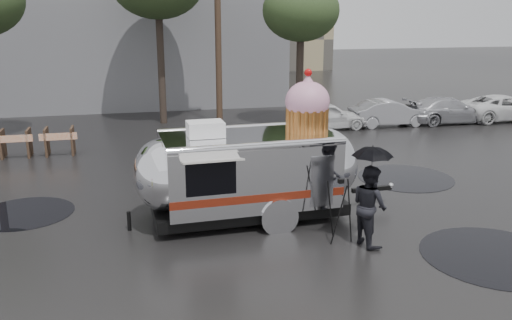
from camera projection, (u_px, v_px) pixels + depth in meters
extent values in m
plane|color=black|center=(210.00, 262.00, 11.36)|extent=(120.00, 120.00, 0.00)
cylinder|color=black|center=(24.00, 213.00, 14.10)|extent=(2.51, 2.51, 0.01)
cylinder|color=black|center=(405.00, 178.00, 17.07)|extent=(2.97, 2.97, 0.01)
cylinder|color=black|center=(496.00, 256.00, 11.64)|extent=(3.18, 3.18, 0.01)
cylinder|color=#473323|center=(218.00, 24.00, 23.85)|extent=(0.28, 0.28, 9.00)
cylinder|color=#382D26|center=(160.00, 50.00, 24.55)|extent=(0.32, 0.32, 6.75)
cylinder|color=#382D26|center=(300.00, 66.00, 24.15)|extent=(0.32, 0.32, 5.40)
ellipsoid|color=#263A1C|center=(301.00, 10.00, 23.51)|extent=(3.36, 3.36, 2.64)
cube|color=#473323|center=(2.00, 144.00, 19.32)|extent=(0.08, 0.80, 1.00)
cube|color=#473323|center=(29.00, 143.00, 19.51)|extent=(0.08, 0.80, 1.00)
cube|color=#E5590C|center=(13.00, 139.00, 18.99)|extent=(1.30, 0.04, 0.25)
cube|color=#473323|center=(47.00, 142.00, 19.64)|extent=(0.08, 0.80, 1.00)
cube|color=#473323|center=(73.00, 140.00, 19.84)|extent=(0.08, 0.80, 1.00)
cube|color=#E5590C|center=(58.00, 137.00, 19.32)|extent=(1.30, 0.04, 0.25)
imported|color=silver|center=(327.00, 113.00, 23.96)|extent=(4.00, 1.80, 1.40)
imported|color=#B2B2B7|center=(390.00, 111.00, 24.61)|extent=(4.00, 1.80, 1.40)
imported|color=#B2B2B7|center=(449.00, 108.00, 25.25)|extent=(4.20, 1.80, 1.44)
imported|color=silver|center=(505.00, 105.00, 25.90)|extent=(4.40, 1.90, 1.50)
cube|color=silver|center=(248.00, 168.00, 13.41)|extent=(4.28, 2.37, 1.71)
ellipsoid|color=silver|center=(327.00, 162.00, 13.95)|extent=(1.52, 2.25, 1.71)
ellipsoid|color=silver|center=(163.00, 174.00, 12.87)|extent=(1.52, 2.25, 1.71)
cube|color=black|center=(248.00, 206.00, 13.68)|extent=(4.84, 2.11, 0.29)
cylinder|color=black|center=(278.00, 218.00, 12.89)|extent=(0.68, 0.24, 0.67)
cylinder|color=black|center=(256.00, 192.00, 14.71)|extent=(0.68, 0.24, 0.67)
cylinder|color=silver|center=(280.00, 218.00, 12.75)|extent=(0.92, 0.14, 0.91)
cube|color=black|center=(372.00, 189.00, 14.52)|extent=(1.15, 0.16, 0.11)
sphere|color=silver|center=(391.00, 185.00, 14.66)|extent=(0.16, 0.16, 0.15)
cylinder|color=black|center=(129.00, 221.00, 12.94)|extent=(0.10, 0.10, 0.48)
cube|color=#621B0D|center=(260.00, 198.00, 12.51)|extent=(4.19, 0.21, 0.19)
cube|color=#621B0D|center=(238.00, 172.00, 14.54)|extent=(4.19, 0.21, 0.19)
cube|color=black|center=(211.00, 179.00, 12.05)|extent=(1.14, 0.08, 0.76)
cube|color=#AEA9A1|center=(213.00, 161.00, 11.71)|extent=(1.35, 0.53, 0.14)
cube|color=silver|center=(322.00, 181.00, 12.82)|extent=(0.57, 0.05, 1.24)
cube|color=white|center=(205.00, 129.00, 12.86)|extent=(0.88, 0.66, 0.36)
cylinder|color=#CC7D37|center=(307.00, 119.00, 13.50)|extent=(1.03, 1.03, 0.57)
ellipsoid|color=#DB9AB5|center=(307.00, 101.00, 13.38)|extent=(1.15, 1.15, 0.99)
cone|color=#DB9AB5|center=(308.00, 81.00, 13.24)|extent=(0.50, 0.50, 0.38)
sphere|color=red|center=(308.00, 73.00, 13.19)|extent=(0.20, 0.20, 0.19)
imported|color=black|center=(369.00, 205.00, 12.02)|extent=(0.65, 0.96, 1.84)
imported|color=black|center=(372.00, 162.00, 11.75)|extent=(1.09, 1.09, 0.75)
cylinder|color=black|center=(369.00, 209.00, 12.04)|extent=(0.02, 0.02, 1.65)
cylinder|color=black|center=(350.00, 210.00, 12.33)|extent=(0.06, 0.33, 1.43)
cylinder|color=black|center=(330.00, 209.00, 12.42)|extent=(0.28, 0.20, 1.43)
cylinder|color=black|center=(339.00, 215.00, 12.02)|extent=(0.30, 0.16, 1.43)
cube|color=black|center=(341.00, 181.00, 12.06)|extent=(0.13, 0.11, 0.10)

